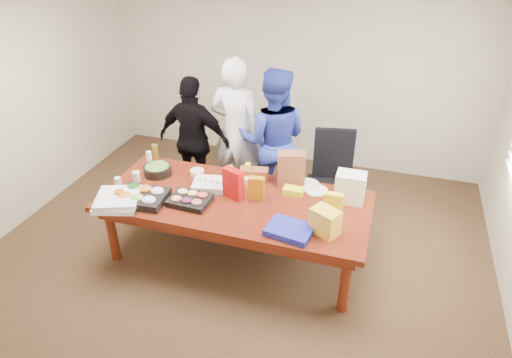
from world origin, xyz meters
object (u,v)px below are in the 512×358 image
(conference_table, at_px, (235,228))
(salad_bowl, at_px, (157,170))
(office_chair, at_px, (328,184))
(sheet_cake, at_px, (212,184))
(person_center, at_px, (236,131))
(person_right, at_px, (273,140))

(conference_table, xyz_separation_m, salad_bowl, (-1.01, 0.23, 0.43))
(office_chair, bearing_deg, conference_table, -144.54)
(office_chair, bearing_deg, sheet_cake, -158.44)
(conference_table, height_order, sheet_cake, sheet_cake)
(person_center, bearing_deg, person_right, -179.77)
(office_chair, height_order, salad_bowl, office_chair)
(conference_table, bearing_deg, sheet_cake, 154.99)
(salad_bowl, bearing_deg, conference_table, -12.93)
(person_center, distance_m, person_right, 0.49)
(office_chair, distance_m, person_right, 0.87)
(salad_bowl, bearing_deg, person_center, 57.16)
(person_right, distance_m, salad_bowl, 1.44)
(sheet_cake, relative_size, salad_bowl, 1.24)
(person_center, height_order, salad_bowl, person_center)
(conference_table, height_order, office_chair, office_chair)
(person_center, relative_size, person_right, 1.05)
(person_right, height_order, salad_bowl, person_right)
(conference_table, xyz_separation_m, person_right, (0.09, 1.16, 0.53))
(office_chair, bearing_deg, salad_bowl, -171.63)
(conference_table, height_order, person_center, person_center)
(office_chair, height_order, sheet_cake, office_chair)
(person_center, height_order, person_right, person_center)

